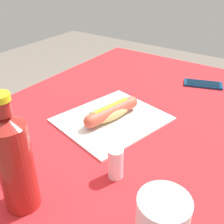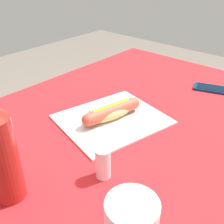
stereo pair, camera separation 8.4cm
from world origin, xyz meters
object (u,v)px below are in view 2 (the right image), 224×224
hot_dog (112,112)px  cell_phone (214,89)px  salt_shaker (103,163)px  soda_bottle (0,154)px

hot_dog → cell_phone: bearing=-19.7°
hot_dog → salt_shaker: salt_shaker is taller
hot_dog → salt_shaker: (-0.20, -0.15, 0.01)m
cell_phone → soda_bottle: bearing=171.8°
soda_bottle → hot_dog: bearing=5.6°
soda_bottle → salt_shaker: bearing=-32.4°
hot_dog → cell_phone: (0.42, -0.15, -0.03)m
salt_shaker → cell_phone: bearing=-0.3°
hot_dog → cell_phone: size_ratio=1.30×
cell_phone → soda_bottle: 0.82m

